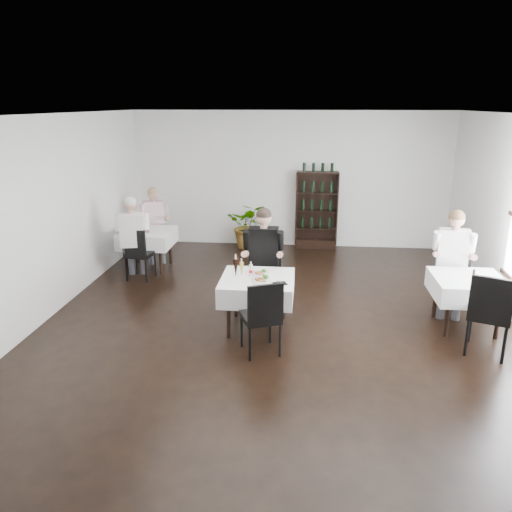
{
  "coord_description": "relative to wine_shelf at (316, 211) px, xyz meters",
  "views": [
    {
      "loc": [
        0.35,
        -6.65,
        3.15
      ],
      "look_at": [
        -0.34,
        0.2,
        1.03
      ],
      "focal_mm": 35.0,
      "sensor_mm": 36.0,
      "label": 1
    }
  ],
  "objects": [
    {
      "name": "main_chair_far",
      "position": [
        -0.82,
        -3.48,
        -0.31
      ],
      "size": [
        0.43,
        0.43,
        0.93
      ],
      "color": "black",
      "rests_on": "ground"
    },
    {
      "name": "diner_left_near",
      "position": [
        -3.35,
        -2.47,
        0.06
      ],
      "size": [
        0.65,
        0.68,
        1.57
      ],
      "color": "#414148",
      "rests_on": "ground"
    },
    {
      "name": "coke_bottle",
      "position": [
        -1.0,
        -4.26,
        0.01
      ],
      "size": [
        0.06,
        0.06,
        0.22
      ],
      "color": "silver",
      "rests_on": "main_table"
    },
    {
      "name": "left_chair_near",
      "position": [
        -3.27,
        -2.5,
        -0.28
      ],
      "size": [
        0.51,
        0.52,
        0.99
      ],
      "color": "black",
      "rests_on": "ground"
    },
    {
      "name": "left_chair_far",
      "position": [
        -3.38,
        -1.18,
        -0.33
      ],
      "size": [
        0.49,
        0.49,
        0.91
      ],
      "color": "black",
      "rests_on": "ground"
    },
    {
      "name": "pilsner_lager",
      "position": [
        -1.13,
        -4.27,
        0.03
      ],
      "size": [
        0.06,
        0.06,
        0.26
      ],
      "color": "gold",
      "rests_on": "main_table"
    },
    {
      "name": "wine_shelf",
      "position": [
        0.0,
        0.0,
        0.0
      ],
      "size": [
        0.9,
        0.28,
        1.75
      ],
      "color": "black",
      "rests_on": "ground"
    },
    {
      "name": "right_chair_near",
      "position": [
        2.12,
        -4.86,
        -0.21
      ],
      "size": [
        0.67,
        0.67,
        1.11
      ],
      "color": "black",
      "rests_on": "ground"
    },
    {
      "name": "main_table",
      "position": [
        -0.9,
        -4.31,
        -0.23
      ],
      "size": [
        1.03,
        1.03,
        0.77
      ],
      "color": "black",
      "rests_on": "ground"
    },
    {
      "name": "room_shell",
      "position": [
        -0.6,
        -4.31,
        0.65
      ],
      "size": [
        9.0,
        9.0,
        9.0
      ],
      "color": "black",
      "rests_on": "ground"
    },
    {
      "name": "diner_right_far",
      "position": [
        2.02,
        -3.42,
        0.09
      ],
      "size": [
        0.66,
        0.69,
        1.61
      ],
      "color": "#414148",
      "rests_on": "ground"
    },
    {
      "name": "left_table",
      "position": [
        -3.3,
        -1.81,
        -0.23
      ],
      "size": [
        0.98,
        0.98,
        0.77
      ],
      "color": "black",
      "rests_on": "ground"
    },
    {
      "name": "napkin_cutlery",
      "position": [
        -0.57,
        -4.53,
        -0.07
      ],
      "size": [
        0.22,
        0.2,
        0.02
      ],
      "color": "black",
      "rests_on": "main_table"
    },
    {
      "name": "right_chair_far",
      "position": [
        2.13,
        -3.45,
        -0.29
      ],
      "size": [
        0.5,
        0.5,
        0.98
      ],
      "color": "black",
      "rests_on": "ground"
    },
    {
      "name": "right_table",
      "position": [
        2.1,
        -4.01,
        -0.23
      ],
      "size": [
        0.98,
        0.98,
        0.77
      ],
      "color": "black",
      "rests_on": "ground"
    },
    {
      "name": "potted_tree",
      "position": [
        -1.48,
        -0.15,
        -0.33
      ],
      "size": [
        0.99,
        0.88,
        1.04
      ],
      "primitive_type": "imported",
      "rotation": [
        0.0,
        0.0,
        -0.07
      ],
      "color": "#275E20",
      "rests_on": "ground"
    },
    {
      "name": "diner_main",
      "position": [
        -0.87,
        -3.67,
        0.1
      ],
      "size": [
        0.62,
        0.62,
        1.64
      ],
      "color": "#414148",
      "rests_on": "ground"
    },
    {
      "name": "diner_left_far",
      "position": [
        -3.32,
        -1.23,
        0.03
      ],
      "size": [
        0.65,
        0.69,
        1.52
      ],
      "color": "#414148",
      "rests_on": "ground"
    },
    {
      "name": "pepper_mill",
      "position": [
        2.19,
        -3.91,
        -0.03
      ],
      "size": [
        0.04,
        0.04,
        0.09
      ],
      "primitive_type": "cylinder",
      "rotation": [
        0.0,
        0.0,
        -0.08
      ],
      "color": "black",
      "rests_on": "right_table"
    },
    {
      "name": "plate_near",
      "position": [
        -0.82,
        -4.44,
        -0.06
      ],
      "size": [
        0.31,
        0.31,
        0.08
      ],
      "color": "white",
      "rests_on": "main_table"
    },
    {
      "name": "main_chair_near",
      "position": [
        -0.76,
        -5.13,
        -0.27
      ],
      "size": [
        0.6,
        0.61,
        1.02
      ],
      "color": "black",
      "rests_on": "ground"
    },
    {
      "name": "pilsner_dark",
      "position": [
        -1.21,
        -4.33,
        0.06
      ],
      "size": [
        0.08,
        0.08,
        0.34
      ],
      "color": "black",
      "rests_on": "main_table"
    },
    {
      "name": "plate_far",
      "position": [
        -0.86,
        -4.16,
        -0.06
      ],
      "size": [
        0.25,
        0.25,
        0.07
      ],
      "color": "white",
      "rests_on": "main_table"
    }
  ]
}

